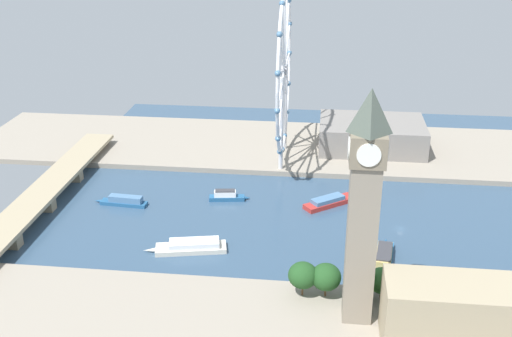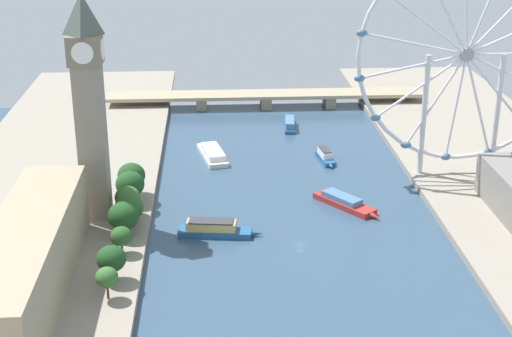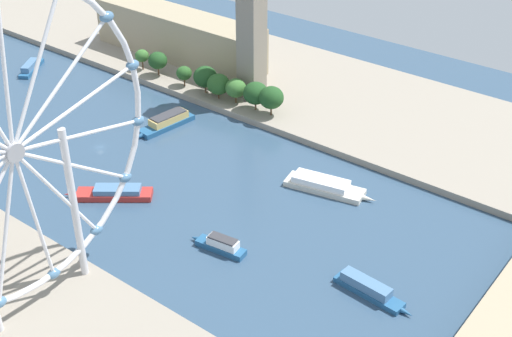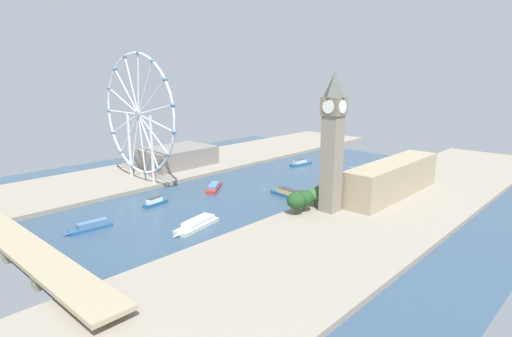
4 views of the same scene
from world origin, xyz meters
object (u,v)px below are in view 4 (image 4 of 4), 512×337
object	(u,v)px
ferris_wheel	(139,115)
tour_boat_5	(214,187)
clock_tower	(332,141)
tour_boat_1	(197,224)
parliament_block	(393,178)
tour_boat_2	(91,226)
tour_boat_6	(301,163)
tour_boat_3	(156,202)
riverside_hall	(177,156)
tour_boat_0	(287,193)
river_bridge	(20,246)
tour_boat_4	(359,171)

from	to	relation	value
ferris_wheel	tour_boat_5	size ratio (longest dim) A/B	3.37
clock_tower	tour_boat_1	distance (m)	96.71
parliament_block	ferris_wheel	bearing A→B (deg)	30.58
tour_boat_2	tour_boat_1	bearing A→B (deg)	140.94
ferris_wheel	tour_boat_6	xyz separation A→B (m)	(-53.11, -143.98, -53.76)
ferris_wheel	tour_boat_2	distance (m)	115.85
tour_boat_3	tour_boat_5	xyz separation A→B (m)	(0.33, -54.15, -0.37)
ferris_wheel	riverside_hall	distance (m)	74.06
tour_boat_0	tour_boat_3	distance (m)	94.52
parliament_block	river_bridge	bearing A→B (deg)	67.45
tour_boat_1	tour_boat_4	distance (m)	187.02
clock_tower	tour_boat_3	world-z (taller)	clock_tower
river_bridge	ferris_wheel	bearing A→B (deg)	-56.78
ferris_wheel	tour_boat_1	distance (m)	126.49
riverside_hall	tour_boat_5	bearing A→B (deg)	162.81
tour_boat_2	clock_tower	bearing A→B (deg)	147.45
tour_boat_0	tour_boat_5	distance (m)	59.02
parliament_block	tour_boat_0	world-z (taller)	parliament_block
riverside_hall	tour_boat_1	distance (m)	160.10
tour_boat_4	clock_tower	bearing A→B (deg)	-101.07
tour_boat_0	tour_boat_2	xyz separation A→B (m)	(41.85, 129.90, -0.36)
tour_boat_0	clock_tower	bearing A→B (deg)	170.55
tour_boat_0	tour_boat_4	world-z (taller)	tour_boat_0
clock_tower	tour_boat_6	distance (m)	153.42
tour_boat_4	tour_boat_5	distance (m)	136.89
riverside_hall	tour_boat_2	size ratio (longest dim) A/B	2.24
tour_boat_1	tour_boat_6	distance (m)	185.67
ferris_wheel	tour_boat_5	bearing A→B (deg)	-152.28
tour_boat_6	parliament_block	bearing A→B (deg)	-103.07
riverside_hall	river_bridge	xyz separation A→B (m)	(-102.41, 172.32, -5.06)
tour_boat_1	tour_boat_4	xyz separation A→B (m)	(-1.09, -187.01, -0.13)
parliament_block	tour_boat_1	xyz separation A→B (m)	(58.55, 132.23, -13.15)
river_bridge	tour_boat_2	size ratio (longest dim) A/B	6.43
tour_boat_2	tour_boat_0	bearing A→B (deg)	166.58
tour_boat_3	tour_boat_6	distance (m)	169.15
tour_boat_5	tour_boat_4	bearing A→B (deg)	-61.52
clock_tower	tour_boat_3	distance (m)	126.95
river_bridge	tour_boat_3	size ratio (longest dim) A/B	8.44
ferris_wheel	tour_boat_0	xyz separation A→B (m)	(-109.29, -52.58, -53.45)
parliament_block	river_bridge	distance (m)	236.15
tour_boat_0	tour_boat_2	world-z (taller)	tour_boat_0
parliament_block	tour_boat_3	distance (m)	168.39
parliament_block	tour_boat_6	distance (m)	124.09
tour_boat_5	tour_boat_6	xyz separation A→B (m)	(2.08, -114.98, 0.32)
parliament_block	tour_boat_0	xyz separation A→B (m)	(58.87, 46.77, -12.70)
river_bridge	tour_boat_1	size ratio (longest dim) A/B	4.95
tour_boat_2	tour_boat_5	bearing A→B (deg)	-169.00
clock_tower	riverside_hall	distance (m)	184.05
parliament_block	riverside_hall	size ratio (longest dim) A/B	1.62
riverside_hall	tour_boat_1	size ratio (longest dim) A/B	1.72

